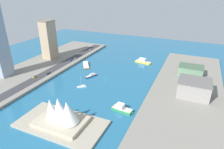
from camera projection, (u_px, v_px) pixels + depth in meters
The scene contains 21 objects.
ground_plane at pixel (105, 78), 234.09m from camera, with size 440.00×440.00×0.00m, color #23668E.
quay_west at pixel (186, 92), 199.96m from camera, with size 70.00×240.00×2.78m, color gray.
quay_east at pixel (45, 65), 267.07m from camera, with size 70.00×240.00×2.78m, color gray.
peninsula_point at pixel (61, 124), 155.10m from camera, with size 69.54×36.20×2.00m, color #A89E89.
road_strip at pixel (57, 67), 258.55m from camera, with size 12.62×228.00×0.15m, color #38383D.
patrol_launch_navy at pixel (91, 76), 237.40m from camera, with size 9.93×16.62×3.45m.
sailboat_small_white at pixel (82, 86), 213.12m from camera, with size 9.68×8.48×12.62m.
barge_flat_brown at pixel (86, 65), 270.42m from camera, with size 21.14×26.30×3.04m.
ferry_yellow_fast at pixel (143, 61), 279.21m from camera, with size 24.10×11.39×6.69m.
ferry_green_doubledeck at pixel (122, 109), 172.01m from camera, with size 20.64×9.63×6.50m.
apartment_midrise_tan at pixel (49, 40), 281.20m from camera, with size 15.15×19.83×53.86m.
terminal_long_green at pixel (191, 70), 233.75m from camera, with size 27.90×18.61×11.41m.
carpark_squat_concrete at pixel (194, 88), 188.43m from camera, with size 29.98×25.51×16.08m.
suv_black at pixel (48, 73), 237.88m from camera, with size 2.11×5.11×1.57m.
van_white at pixel (90, 49), 325.95m from camera, with size 2.18×5.19×1.62m.
taxi_yellow_cab at pixel (35, 77), 228.53m from camera, with size 2.07×5.00×1.71m.
hatchback_blue at pixel (70, 60), 278.86m from camera, with size 2.13×4.31×1.55m.
sedan_silver at pixel (75, 58), 287.37m from camera, with size 1.94×4.92×1.67m.
traffic_light_waterfront at pixel (72, 59), 274.67m from camera, with size 0.36×0.36×6.50m.
opera_landmark at pixel (61, 113), 150.50m from camera, with size 39.16×26.48×22.94m.
park_tree_cluster at pixel (199, 79), 212.40m from camera, with size 6.46×13.57×8.98m.
Camera 1 is at (-92.40, 190.36, 100.51)m, focal length 31.56 mm.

